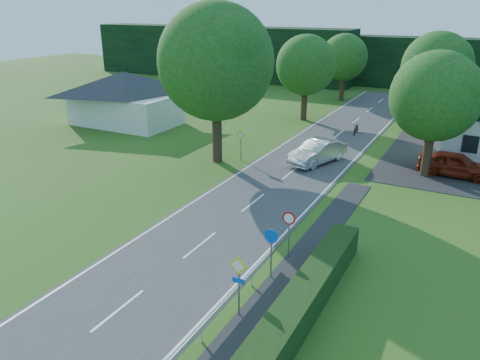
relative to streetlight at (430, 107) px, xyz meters
The scene contains 21 objects.
road 13.59m from the streetlight, 128.88° to the right, with size 7.00×80.00×0.04m, color #373739.
line_edge_left 15.73m from the streetlight, 138.52° to the right, with size 0.12×80.00×0.01m, color white.
line_edge_right 11.95m from the streetlight, 115.70° to the right, with size 0.12×80.00×0.01m, color white.
line_centre 13.58m from the streetlight, 128.88° to the right, with size 0.12×80.00×0.01m, color white, non-canonical shape.
tree_main 15.35m from the streetlight, 156.89° to the right, with size 9.40×9.40×11.64m, color #164615, non-canonical shape.
tree_left_far 16.45m from the streetlight, 142.56° to the left, with size 7.00×7.00×8.58m, color #164615, non-canonical shape.
tree_right_far 12.05m from the streetlight, 95.06° to the left, with size 7.40×7.40×9.09m, color #164615, non-canonical shape.
tree_left_back 25.34m from the streetlight, 119.73° to the left, with size 6.60×6.60×8.07m, color #164615, non-canonical shape.
tree_right_back 20.12m from the streetlight, 95.89° to the left, with size 6.20×6.20×7.56m, color #164615, non-canonical shape.
tree_right_mid 2.05m from the streetlight, 77.66° to the right, with size 7.00×7.00×8.58m, color #164615, non-canonical shape.
treeline_left 48.22m from the streetlight, 138.42° to the left, with size 44.00×6.00×8.00m, color black.
treeline_right 36.01m from the streetlight, 90.10° to the left, with size 30.00×5.00×7.00m, color black.
bungalow_left 28.12m from the streetlight, behind, with size 11.00×6.50×5.20m.
streetlight is the anchor object (origin of this frame).
sign_priority_right 22.50m from the streetlight, 99.70° to the right, with size 0.78×0.09×2.59m.
sign_roundabout 19.59m from the streetlight, 101.19° to the right, with size 0.64×0.08×2.37m.
sign_speed_limit 17.64m from the streetlight, 102.46° to the right, with size 0.64×0.11×2.37m.
sign_priority_left 13.80m from the streetlight, 158.22° to the right, with size 0.78×0.09×2.44m.
moving_car 8.50m from the streetlight, 157.65° to the right, with size 1.82×5.22×1.72m, color silver.
motorcycle 10.26m from the streetlight, 134.87° to the left, with size 0.69×1.98×1.04m, color black.
parked_car_red 4.44m from the streetlight, 28.14° to the right, with size 2.00×4.97×1.69m, color maroon.
Camera 1 is at (11.38, -5.38, 11.31)m, focal length 35.00 mm.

